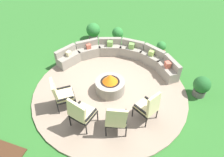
# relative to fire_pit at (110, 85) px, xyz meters

# --- Properties ---
(ground_plane) EXTENTS (24.00, 24.00, 0.00)m
(ground_plane) POSITION_rel_fire_pit_xyz_m (0.00, 0.00, -0.33)
(ground_plane) COLOR #2D6B28
(patio_circle) EXTENTS (5.22, 5.22, 0.06)m
(patio_circle) POSITION_rel_fire_pit_xyz_m (0.00, 0.00, -0.30)
(patio_circle) COLOR gray
(patio_circle) RESTS_ON ground_plane
(fire_pit) EXTENTS (0.99, 0.99, 0.71)m
(fire_pit) POSITION_rel_fire_pit_xyz_m (0.00, 0.00, 0.00)
(fire_pit) COLOR gray
(fire_pit) RESTS_ON patio_circle
(curved_stone_bench) EXTENTS (4.63, 2.09, 0.67)m
(curved_stone_bench) POSITION_rel_fire_pit_xyz_m (-0.23, 1.74, 0.00)
(curved_stone_bench) COLOR gray
(curved_stone_bench) RESTS_ON patio_circle
(lounge_chair_front_left) EXTENTS (0.80, 0.82, 1.08)m
(lounge_chair_front_left) POSITION_rel_fire_pit_xyz_m (-1.17, -1.13, 0.28)
(lounge_chair_front_left) COLOR black
(lounge_chair_front_left) RESTS_ON patio_circle
(lounge_chair_front_right) EXTENTS (0.74, 0.72, 1.16)m
(lounge_chair_front_right) POSITION_rel_fire_pit_xyz_m (-0.29, -1.61, 0.30)
(lounge_chair_front_right) COLOR black
(lounge_chair_front_right) RESTS_ON patio_circle
(lounge_chair_back_left) EXTENTS (0.73, 0.73, 1.09)m
(lounge_chair_back_left) POSITION_rel_fire_pit_xyz_m (0.69, -1.47, 0.28)
(lounge_chair_back_left) COLOR black
(lounge_chair_back_left) RESTS_ON patio_circle
(lounge_chair_back_right) EXTENTS (0.75, 0.74, 1.09)m
(lounge_chair_back_right) POSITION_rel_fire_pit_xyz_m (1.43, -0.78, 0.28)
(lounge_chair_back_right) COLOR black
(lounge_chair_back_right) RESTS_ON patio_circle
(potted_plant_0) EXTENTS (0.64, 0.64, 0.78)m
(potted_plant_0) POSITION_rel_fire_pit_xyz_m (-1.93, 3.14, 0.08)
(potted_plant_0) COLOR #605B56
(potted_plant_0) RESTS_ON ground_plane
(potted_plant_1) EXTENTS (0.51, 0.51, 0.69)m
(potted_plant_1) POSITION_rel_fire_pit_xyz_m (-0.78, 3.28, 0.04)
(potted_plant_1) COLOR #605B56
(potted_plant_1) RESTS_ON ground_plane
(potted_plant_2) EXTENTS (0.39, 0.39, 0.66)m
(potted_plant_2) POSITION_rel_fire_pit_xyz_m (1.28, 2.77, 0.01)
(potted_plant_2) COLOR brown
(potted_plant_2) RESTS_ON ground_plane
(potted_plant_3) EXTENTS (0.56, 0.56, 0.74)m
(potted_plant_3) POSITION_rel_fire_pit_xyz_m (2.89, 0.86, 0.06)
(potted_plant_3) COLOR #605B56
(potted_plant_3) RESTS_ON ground_plane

